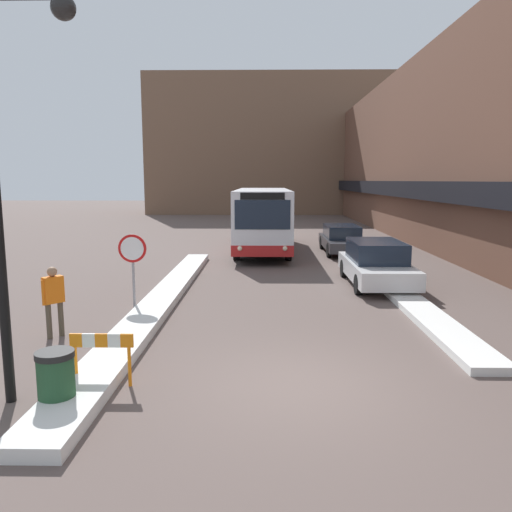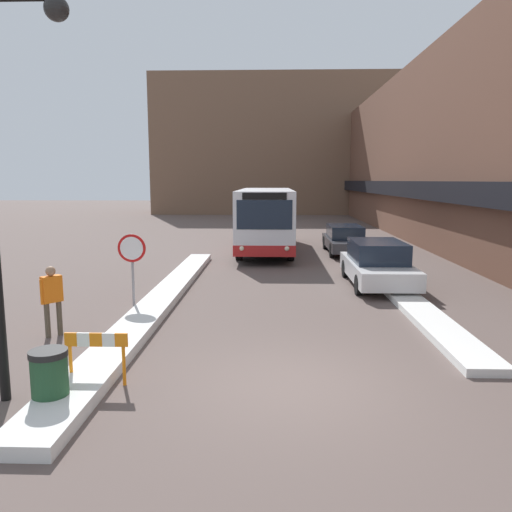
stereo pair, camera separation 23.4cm
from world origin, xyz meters
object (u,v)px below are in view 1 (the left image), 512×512
Objects in this scene: parked_car_front at (376,263)px; parked_car_back at (342,239)px; trash_bin at (56,380)px; city_bus at (263,217)px; street_lamp at (11,156)px; pedestrian at (53,295)px; stop_sign at (133,256)px; construction_barricade at (102,349)px.

parked_car_front is 0.99× the size of parked_car_back.
city_bus is at bearing 80.06° from trash_bin.
pedestrian is (-0.94, 3.33, -2.93)m from street_lamp.
stop_sign is 6.13m from street_lamp.
parked_car_back is 4.96× the size of trash_bin.
construction_barricade is (-6.61, -16.24, -0.03)m from parked_car_back.
trash_bin is (-3.14, -17.93, -1.21)m from city_bus.
pedestrian is at bearing -108.11° from city_bus.
stop_sign is at bearing 87.29° from street_lamp.
city_bus is 1.63× the size of street_lamp.
stop_sign is at bearing 12.98° from pedestrian.
city_bus reaches higher than trash_bin.
city_bus is 2.18× the size of parked_car_back.
city_bus reaches higher than stop_sign.
city_bus is 15.07m from pedestrian.
stop_sign reaches higher than pedestrian.
parked_car_front is 2.86× the size of pedestrian.
parked_car_back is 0.75× the size of street_lamp.
pedestrian is at bearing 113.01° from trash_bin.
parked_car_back is at bearing 67.85° from construction_barricade.
construction_barricade is (0.75, -5.00, -0.86)m from stop_sign.
trash_bin is at bearing -86.81° from stop_sign.
trash_bin is (-7.03, -17.16, -0.22)m from parked_car_back.
parked_car_back is 17.53m from construction_barricade.
city_bus is 9.35× the size of construction_barricade.
city_bus is 4.87× the size of stop_sign.
stop_sign is at bearing -106.14° from city_bus.
street_lamp is 6.63× the size of trash_bin.
pedestrian reaches higher than parked_car_front.
pedestrian reaches higher than trash_bin.
parked_car_front is 10.84m from construction_barricade.
street_lamp is (-7.63, -16.87, 3.21)m from parked_car_back.
pedestrian is 1.72× the size of trash_bin.
parked_car_front is 0.74× the size of street_lamp.
street_lamp is 4.53m from pedestrian.
street_lamp is at bearing -129.60° from parked_car_front.
city_bus is at bearing 114.80° from parked_car_front.
parked_car_front reaches higher than construction_barricade.
city_bus reaches higher than parked_car_back.
stop_sign is at bearing 98.53° from construction_barricade.
stop_sign is at bearing -154.03° from parked_car_front.
parked_car_front is 11.83m from trash_bin.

